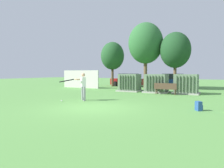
{
  "coord_description": "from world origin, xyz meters",
  "views": [
    {
      "loc": [
        5.78,
        -8.59,
        1.78
      ],
      "look_at": [
        -0.81,
        3.5,
        1.0
      ],
      "focal_mm": 33.1,
      "sensor_mm": 36.0,
      "label": 1
    }
  ],
  "objects": [
    {
      "name": "transformer_west",
      "position": [
        -2.0,
        9.13,
        0.79
      ],
      "size": [
        2.1,
        1.7,
        1.62
      ],
      "color": "#9E9B93",
      "rests_on": "ground"
    },
    {
      "name": "batter",
      "position": [
        -2.06,
        1.9,
        0.98
      ],
      "size": [
        1.25,
        1.38,
        1.74
      ],
      "color": "gray",
      "rests_on": "ground"
    },
    {
      "name": "tree_left",
      "position": [
        -6.66,
        14.36,
        3.83
      ],
      "size": [
        2.92,
        2.92,
        5.59
      ],
      "color": "brown",
      "rests_on": "ground"
    },
    {
      "name": "tree_center_right",
      "position": [
        1.29,
        13.23,
        4.04
      ],
      "size": [
        3.09,
        3.09,
        5.9
      ],
      "color": "brown",
      "rests_on": "ground"
    },
    {
      "name": "backpack",
      "position": [
        4.77,
        1.66,
        0.21
      ],
      "size": [
        0.37,
        0.38,
        0.44
      ],
      "color": "#264C8C",
      "rests_on": "ground"
    },
    {
      "name": "sports_ball",
      "position": [
        -2.91,
        0.93,
        0.04
      ],
      "size": [
        0.09,
        0.09,
        0.09
      ],
      "primitive_type": "sphere",
      "color": "white",
      "rests_on": "ground"
    },
    {
      "name": "parked_car_leftmost",
      "position": [
        -5.11,
        15.63,
        0.75
      ],
      "size": [
        4.29,
        2.11,
        1.62
      ],
      "color": "maroon",
      "rests_on": "ground"
    },
    {
      "name": "tree_center_left",
      "position": [
        -1.96,
        13.37,
        4.98
      ],
      "size": [
        3.8,
        3.8,
        7.25
      ],
      "color": "brown",
      "rests_on": "ground"
    },
    {
      "name": "fence_panel",
      "position": [
        -8.74,
        10.5,
        1.0
      ],
      "size": [
        4.8,
        0.12,
        2.0
      ],
      "primitive_type": "cube",
      "color": "beige",
      "rests_on": "ground"
    },
    {
      "name": "transformer_mid_west",
      "position": [
        0.59,
        9.06,
        0.79
      ],
      "size": [
        2.1,
        1.7,
        1.62
      ],
      "color": "#9E9B93",
      "rests_on": "ground"
    },
    {
      "name": "ground_plane",
      "position": [
        0.0,
        0.0,
        0.0
      ],
      "size": [
        96.0,
        96.0,
        0.0
      ],
      "primitive_type": "plane",
      "color": "#5B9947"
    },
    {
      "name": "park_bench",
      "position": [
        1.66,
        7.92,
        0.54
      ],
      "size": [
        1.81,
        0.46,
        0.92
      ],
      "color": "#4C3828",
      "rests_on": "ground"
    },
    {
      "name": "transformer_mid_east",
      "position": [
        3.03,
        9.24,
        0.79
      ],
      "size": [
        2.1,
        1.7,
        1.62
      ],
      "color": "#9E9B93",
      "rests_on": "ground"
    },
    {
      "name": "parked_car_left_of_center",
      "position": [
        0.34,
        16.19,
        0.75
      ],
      "size": [
        4.34,
        2.21,
        1.62
      ],
      "color": "navy",
      "rests_on": "ground"
    }
  ]
}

